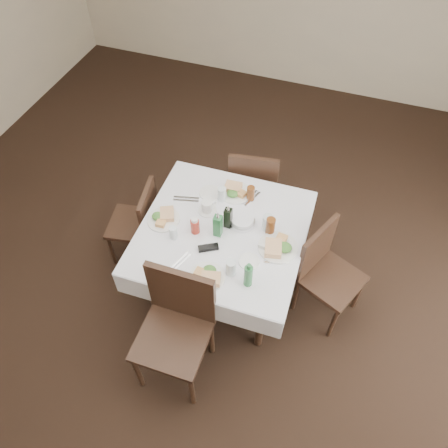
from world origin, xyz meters
name	(u,v)px	position (x,y,z in m)	size (l,w,h in m)	color
ground_plane	(196,294)	(0.00, 0.00, 0.00)	(7.00, 7.00, 0.00)	black
room_shell	(182,142)	(0.00, 0.00, 1.71)	(6.04, 7.04, 2.80)	#BCAC94
dining_table	(223,237)	(0.18, 0.18, 0.68)	(1.27, 1.27, 0.76)	black
chair_north	(253,182)	(0.20, 0.99, 0.52)	(0.49, 0.49, 0.91)	black
chair_south	(177,321)	(0.11, -0.55, 0.58)	(0.49, 0.49, 1.02)	black
chair_east	(325,268)	(0.99, 0.28, 0.51)	(0.56, 0.56, 0.90)	black
chair_west	(140,220)	(-0.61, 0.27, 0.47)	(0.45, 0.45, 0.83)	black
meal_north	(235,191)	(0.15, 0.58, 0.78)	(0.26, 0.26, 0.06)	white
meal_south	(208,276)	(0.23, -0.25, 0.78)	(0.26, 0.26, 0.06)	white
meal_east	(278,247)	(0.62, 0.15, 0.79)	(0.29, 0.29, 0.06)	white
meal_west	(163,218)	(-0.28, 0.13, 0.78)	(0.25, 0.25, 0.06)	white
side_plate_a	(210,193)	(-0.04, 0.51, 0.77)	(0.18, 0.18, 0.01)	white
side_plate_b	(249,261)	(0.46, -0.03, 0.77)	(0.15, 0.15, 0.01)	white
water_n	(222,194)	(0.07, 0.48, 0.82)	(0.07, 0.07, 0.13)	silver
water_s	(231,268)	(0.37, -0.16, 0.83)	(0.07, 0.07, 0.13)	silver
water_e	(267,223)	(0.49, 0.30, 0.83)	(0.08, 0.08, 0.14)	silver
water_w	(173,233)	(-0.14, 0.00, 0.82)	(0.06, 0.06, 0.11)	silver
iced_tea_a	(251,193)	(0.29, 0.56, 0.83)	(0.06, 0.06, 0.13)	brown
iced_tea_b	(270,226)	(0.53, 0.28, 0.83)	(0.07, 0.07, 0.14)	brown
bread_basket	(242,221)	(0.31, 0.29, 0.79)	(0.19, 0.19, 0.06)	silver
oil_cruet_dark	(228,217)	(0.21, 0.24, 0.86)	(0.05, 0.05, 0.23)	black
oil_cruet_green	(218,225)	(0.16, 0.14, 0.87)	(0.06, 0.06, 0.25)	#2A713B
ketchup_bottle	(195,226)	(-0.01, 0.10, 0.83)	(0.07, 0.07, 0.15)	#B03021
salt_shaker	(218,225)	(0.14, 0.18, 0.81)	(0.04, 0.04, 0.09)	white
pepper_shaker	(216,227)	(0.14, 0.16, 0.81)	(0.04, 0.04, 0.09)	#432F19
coffee_mug	(208,207)	(0.01, 0.33, 0.81)	(0.14, 0.15, 0.11)	white
sunglasses	(208,248)	(0.14, -0.02, 0.78)	(0.15, 0.12, 0.03)	black
green_bottle	(248,276)	(0.50, -0.21, 0.86)	(0.06, 0.06, 0.23)	#2A713B
sugar_caddy	(266,246)	(0.54, 0.12, 0.79)	(0.10, 0.06, 0.05)	white
cutlery_n	(251,198)	(0.29, 0.57, 0.77)	(0.12, 0.20, 0.01)	silver
cutlery_s	(181,261)	(0.00, -0.19, 0.77)	(0.10, 0.17, 0.01)	silver
cutlery_e	(276,261)	(0.64, 0.04, 0.77)	(0.18, 0.09, 0.01)	silver
cutlery_w	(186,199)	(-0.20, 0.38, 0.77)	(0.21, 0.10, 0.01)	silver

